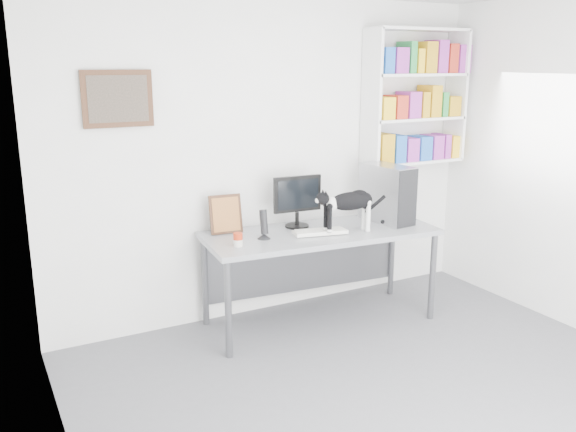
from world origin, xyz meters
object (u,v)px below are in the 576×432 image
Objects in this scene: desk at (320,277)px; bookshelf at (415,97)px; pc_tower at (387,194)px; soup_can at (238,240)px; keyboard at (320,232)px; speaker at (264,224)px; monitor at (297,201)px; cat at (349,212)px; leaning_print at (226,213)px.

bookshelf is at bearing 20.80° from desk.
soup_can is (-1.44, -0.07, -0.20)m from pc_tower.
keyboard is 1.78× the size of speaker.
speaker is at bearing -169.42° from bookshelf.
speaker is at bearing -150.58° from monitor.
monitor is 0.90× the size of pc_tower.
bookshelf is 2.26m from soup_can.
pc_tower is 0.87× the size of cat.
bookshelf is 1.56m from monitor.
speaker is at bearing -50.49° from leaning_print.
speaker is (-0.46, 0.09, 0.11)m from keyboard.
monitor is at bearing 123.70° from desk.
speaker is (-0.51, 0.02, 0.52)m from desk.
bookshelf is 3.77× the size of leaning_print.
monitor is at bearing 133.94° from cat.
keyboard is 0.78m from leaning_print.
pc_tower is at bearing -7.30° from leaning_print.
pc_tower is at bearing -5.69° from speaker.
leaning_print reaches higher than desk.
desk is 0.93m from pc_tower.
soup_can is 0.96m from cat.
pc_tower reaches higher than speaker.
keyboard is 4.15× the size of soup_can.
leaning_print is 0.41m from soup_can.
speaker is at bearing 171.23° from cat.
pc_tower is at bearing 2.77° from soup_can.
keyboard is 0.86× the size of pc_tower.
soup_can is at bearing -167.08° from keyboard.
cat reaches higher than speaker.
cat is at bearing -46.21° from monitor.
pc_tower is 1.52× the size of leaning_print.
speaker is 0.36m from leaning_print.
desk is 7.91× the size of speaker.
leaning_print is at bearing 119.08° from speaker.
monitor is at bearing 20.22° from speaker.
keyboard is at bearing -120.25° from desk.
desk is at bearing 5.45° from soup_can.
soup_can is at bearing -165.28° from speaker.
leaning_print is at bearing 162.35° from keyboard.
pc_tower is at bearing -147.89° from bookshelf.
soup_can is (-0.26, -0.09, -0.07)m from speaker.
cat is (0.95, -0.07, 0.13)m from soup_can.
monitor is at bearing 22.70° from soup_can.
cat is (0.22, -0.08, 0.16)m from keyboard.
desk is at bearing -18.13° from leaning_print.
bookshelf reaches higher than cat.
leaning_print is (-0.60, 0.11, -0.06)m from monitor.
speaker is 0.42× the size of cat.
keyboard is 0.29m from cat.
leaning_print is at bearing 161.17° from desk.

